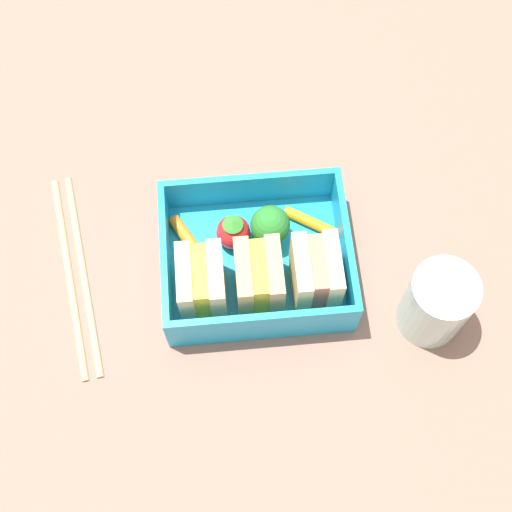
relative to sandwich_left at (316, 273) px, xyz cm
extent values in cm
cube|color=#926454|center=(4.98, -2.75, -5.12)|extent=(120.00, 120.00, 2.00)
cube|color=#1C9BCD|center=(4.98, -2.75, -3.52)|extent=(16.73, 14.01, 1.20)
cube|color=#1C9BCD|center=(4.98, 3.96, -0.83)|extent=(16.73, 0.60, 4.18)
cube|color=#1C9BCD|center=(4.98, -9.45, -0.83)|extent=(16.73, 0.60, 4.18)
cube|color=#1C9BCD|center=(-3.09, -2.75, -0.83)|extent=(0.60, 12.81, 4.18)
cube|color=#1C9BCD|center=(13.04, -2.75, -0.83)|extent=(0.60, 12.81, 4.18)
cube|color=beige|center=(-1.32, 0.00, 0.00)|extent=(1.32, 5.49, 5.84)
cube|color=#D87259|center=(0.00, 0.00, 0.00)|extent=(1.32, 5.06, 5.37)
cube|color=beige|center=(1.32, 0.00, 0.00)|extent=(1.32, 5.49, 5.84)
cube|color=tan|center=(3.65, 0.00, 0.00)|extent=(1.32, 5.49, 5.84)
cube|color=yellow|center=(4.98, 0.00, 0.00)|extent=(1.32, 5.06, 5.37)
cube|color=tan|center=(6.30, 0.00, 0.00)|extent=(1.32, 5.49, 5.84)
cube|color=#D5BD8A|center=(8.63, 0.00, 0.00)|extent=(1.32, 5.49, 5.84)
cube|color=yellow|center=(9.96, 0.00, 0.00)|extent=(1.32, 5.06, 5.37)
cube|color=#D5BD8A|center=(11.28, 0.00, 0.00)|extent=(1.32, 5.49, 5.84)
cylinder|color=orange|center=(-0.46, -6.20, -2.42)|extent=(5.01, 3.70, 1.00)
cylinder|color=#94D371|center=(3.47, -5.19, -2.28)|extent=(1.33, 1.33, 1.28)
sphere|color=#29782B|center=(3.47, -5.19, -0.37)|extent=(3.64, 3.64, 3.64)
sphere|color=red|center=(6.84, -5.28, -1.35)|extent=(3.15, 3.15, 3.15)
cone|color=#37852F|center=(6.84, -5.28, 0.53)|extent=(1.89, 1.89, 0.60)
cylinder|color=orange|center=(10.98, -5.27, -2.35)|extent=(3.66, 5.30, 1.15)
cylinder|color=tan|center=(21.08, -3.72, -3.77)|extent=(3.90, 20.50, 0.70)
cylinder|color=tan|center=(22.38, -3.52, -3.77)|extent=(3.90, 20.50, 0.70)
cylinder|color=silver|center=(-10.02, 3.60, -0.31)|extent=(5.76, 5.76, 7.63)
camera|label=1|loc=(7.33, 23.46, 57.10)|focal=50.00mm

